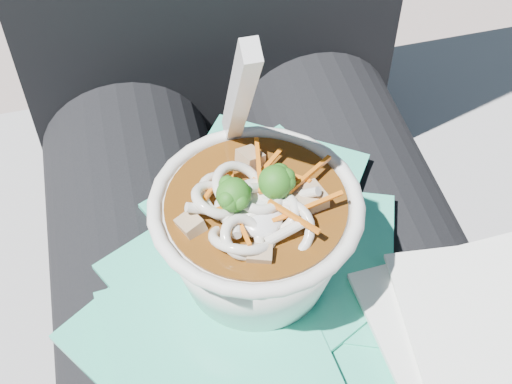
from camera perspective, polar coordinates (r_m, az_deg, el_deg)
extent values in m
cube|color=gray|center=(0.89, -1.07, -12.01)|extent=(1.01, 0.53, 0.42)
cylinder|color=black|center=(0.56, -7.53, -12.95)|extent=(0.16, 0.48, 0.16)
cylinder|color=black|center=(0.59, 10.73, -9.16)|extent=(0.16, 0.48, 0.16)
cube|color=#2BB793|center=(0.54, -0.14, -1.03)|extent=(0.17, 0.16, 0.00)
cube|color=#2BB793|center=(0.47, -1.01, -12.14)|extent=(0.24, 0.25, 0.00)
cube|color=#2BB793|center=(0.46, 3.32, -12.77)|extent=(0.17, 0.19, 0.00)
cube|color=#2BB793|center=(0.50, 3.04, -5.18)|extent=(0.17, 0.17, 0.00)
cube|color=#2BB793|center=(0.52, -0.18, -1.85)|extent=(0.20, 0.22, 0.00)
cube|color=#2BB793|center=(0.49, -0.75, -6.96)|extent=(0.20, 0.20, 0.00)
cube|color=#2BB793|center=(0.46, -3.26, -12.05)|extent=(0.14, 0.14, 0.00)
cube|color=white|center=(0.48, 17.52, -10.72)|extent=(0.14, 0.14, 0.00)
cube|color=white|center=(0.48, 17.87, -9.21)|extent=(0.11, 0.11, 0.00)
torus|color=white|center=(0.43, 0.00, -1.04)|extent=(0.13, 0.13, 0.01)
cylinder|color=#4D290B|center=(0.43, 0.00, -1.29)|extent=(0.11, 0.11, 0.01)
torus|color=silver|center=(0.42, 2.19, -3.11)|extent=(0.05, 0.05, 0.03)
torus|color=silver|center=(0.42, -3.23, -0.63)|extent=(0.04, 0.04, 0.02)
torus|color=silver|center=(0.42, -0.94, -1.90)|extent=(0.05, 0.05, 0.03)
torus|color=silver|center=(0.43, -2.50, -0.49)|extent=(0.04, 0.04, 0.03)
torus|color=silver|center=(0.41, -1.11, -3.70)|extent=(0.06, 0.05, 0.03)
torus|color=silver|center=(0.44, 1.27, 0.11)|extent=(0.04, 0.04, 0.01)
torus|color=silver|center=(0.43, -0.54, -1.05)|extent=(0.05, 0.05, 0.03)
torus|color=silver|center=(0.44, -0.06, 0.24)|extent=(0.06, 0.05, 0.03)
torus|color=silver|center=(0.42, 0.23, -0.34)|extent=(0.04, 0.04, 0.01)
torus|color=silver|center=(0.42, 1.89, -1.75)|extent=(0.03, 0.04, 0.03)
torus|color=silver|center=(0.43, -1.39, 0.41)|extent=(0.05, 0.04, 0.03)
torus|color=silver|center=(0.40, -1.10, -3.62)|extent=(0.04, 0.04, 0.02)
cylinder|color=silver|center=(0.43, 0.93, 0.42)|extent=(0.03, 0.02, 0.02)
cylinder|color=silver|center=(0.42, 1.82, -1.15)|extent=(0.02, 0.02, 0.01)
cylinder|color=silver|center=(0.43, 3.63, -0.20)|extent=(0.02, 0.02, 0.02)
cylinder|color=silver|center=(0.41, -1.57, -2.06)|extent=(0.01, 0.03, 0.01)
cylinder|color=silver|center=(0.42, -3.54, -1.49)|extent=(0.03, 0.01, 0.02)
cylinder|color=silver|center=(0.42, -1.54, -1.45)|extent=(0.02, 0.02, 0.01)
cylinder|color=silver|center=(0.41, 2.44, -3.19)|extent=(0.03, 0.01, 0.01)
cylinder|color=#7AAC53|center=(0.43, 1.53, -0.25)|extent=(0.01, 0.01, 0.01)
sphere|color=#175413|center=(0.42, 1.57, 0.81)|extent=(0.02, 0.02, 0.02)
sphere|color=#175413|center=(0.42, 2.51, 0.79)|extent=(0.01, 0.01, 0.01)
sphere|color=#175413|center=(0.42, 1.85, 1.64)|extent=(0.01, 0.01, 0.01)
sphere|color=#175413|center=(0.42, 2.47, 1.25)|extent=(0.01, 0.01, 0.01)
sphere|color=#175413|center=(0.42, 1.99, 1.61)|extent=(0.01, 0.01, 0.01)
cylinder|color=#7AAC53|center=(0.42, -1.77, -1.28)|extent=(0.01, 0.01, 0.01)
sphere|color=#175413|center=(0.41, -1.80, -0.22)|extent=(0.02, 0.02, 0.02)
sphere|color=#175413|center=(0.41, -1.29, -0.74)|extent=(0.01, 0.01, 0.01)
sphere|color=#175413|center=(0.41, -2.30, -0.58)|extent=(0.01, 0.01, 0.01)
sphere|color=#175413|center=(0.41, -2.05, -0.85)|extent=(0.01, 0.01, 0.01)
sphere|color=#175413|center=(0.41, -2.32, 0.64)|extent=(0.01, 0.01, 0.01)
cube|color=orange|center=(0.42, 4.16, -1.18)|extent=(0.05, 0.01, 0.01)
cube|color=orange|center=(0.43, -3.15, 0.77)|extent=(0.02, 0.03, 0.01)
cube|color=orange|center=(0.43, 0.20, 2.20)|extent=(0.01, 0.05, 0.00)
cube|color=orange|center=(0.41, 3.05, -1.98)|extent=(0.03, 0.03, 0.00)
cube|color=orange|center=(0.42, -1.93, -0.99)|extent=(0.03, 0.02, 0.01)
cube|color=orange|center=(0.43, 4.16, 1.32)|extent=(0.04, 0.03, 0.01)
cube|color=orange|center=(0.41, -1.19, -2.77)|extent=(0.01, 0.03, 0.01)
cube|color=orange|center=(0.43, -1.82, -0.57)|extent=(0.01, 0.04, 0.01)
cube|color=orange|center=(0.44, 0.58, 1.80)|extent=(0.03, 0.03, 0.01)
cube|color=orange|center=(0.44, 2.79, 1.36)|extent=(0.02, 0.03, 0.01)
cube|color=#937253|center=(0.43, 4.07, -0.64)|extent=(0.03, 0.02, 0.01)
cube|color=#937253|center=(0.45, -0.47, 2.70)|extent=(0.02, 0.02, 0.01)
cube|color=#937253|center=(0.42, -5.25, -2.63)|extent=(0.02, 0.02, 0.01)
cube|color=#937253|center=(0.40, 0.27, -5.04)|extent=(0.02, 0.02, 0.01)
ellipsoid|color=silver|center=(0.42, 0.13, -1.58)|extent=(0.03, 0.04, 0.01)
cube|color=silver|center=(0.41, -1.32, 7.65)|extent=(0.01, 0.07, 0.12)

